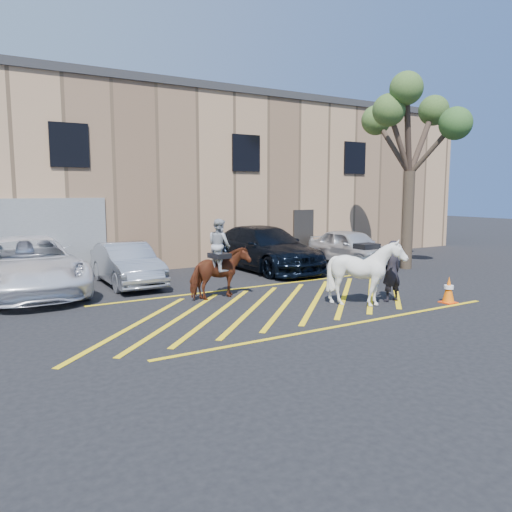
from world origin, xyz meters
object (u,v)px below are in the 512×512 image
car_white_pickup (28,265)px  traffic_cone (449,290)px  saddled_white (366,272)px  handler (392,271)px  car_white_suv (351,247)px  tree (411,121)px  mounted_bay (220,267)px  car_blue_suv (265,248)px  car_silver_sedan (127,264)px

car_white_pickup → traffic_cone: size_ratio=8.36×
saddled_white → handler: bearing=2.6°
car_white_suv → tree: (1.00, -2.07, 4.97)m
car_white_pickup → mounted_bay: mounted_bay is taller
saddled_white → tree: (5.93, 3.95, 4.79)m
handler → saddled_white: saddled_white is taller
car_white_pickup → car_blue_suv: car_white_pickup is taller
handler → traffic_cone: handler is taller
car_silver_sedan → tree: 11.81m
car_blue_suv → car_white_suv: size_ratio=1.35×
car_white_suv → tree: bearing=-63.7°
car_blue_suv → handler: size_ratio=3.39×
handler → mounted_bay: (-3.90, 2.78, 0.07)m
mounted_bay → traffic_cone: bearing=-36.3°
traffic_cone → tree: 8.13m
mounted_bay → traffic_cone: size_ratio=3.12×
car_silver_sedan → traffic_cone: car_silver_sedan is taller
handler → mounted_bay: bearing=-31.3°
traffic_cone → car_blue_suv: bearing=98.9°
car_white_pickup → car_silver_sedan: car_white_pickup is taller
car_blue_suv → handler: bearing=-91.6°
car_white_pickup → saddled_white: saddled_white is taller
car_silver_sedan → car_white_suv: (9.44, -0.25, 0.04)m
car_silver_sedan → car_blue_suv: car_blue_suv is taller
car_silver_sedan → handler: size_ratio=2.44×
handler → mounted_bay: 4.79m
saddled_white → car_white_suv: bearing=50.7°
car_white_pickup → car_blue_suv: (8.46, 0.16, -0.01)m
car_white_pickup → mounted_bay: size_ratio=2.68×
mounted_bay → tree: bearing=7.3°
saddled_white → car_blue_suv: bearing=81.2°
car_white_pickup → tree: bearing=-10.1°
car_white_pickup → handler: handler is taller
tree → car_silver_sedan: bearing=167.5°
car_silver_sedan → traffic_cone: (6.70, -7.20, -0.32)m
car_silver_sedan → saddled_white: size_ratio=2.31×
car_silver_sedan → mounted_bay: mounted_bay is taller
mounted_bay → saddled_white: bearing=-44.2°
handler → car_white_suv: bearing=-119.2°
car_white_suv → mounted_bay: bearing=-157.3°
car_white_pickup → car_silver_sedan: size_ratio=1.47×
mounted_bay → traffic_cone: 6.35m
saddled_white → tree: tree is taller
mounted_bay → car_silver_sedan: bearing=115.0°
car_blue_suv → mounted_bay: size_ratio=2.53×
car_blue_suv → car_white_suv: car_blue_suv is taller
car_blue_suv → saddled_white: size_ratio=3.20×
car_silver_sedan → car_white_suv: car_white_suv is taller
car_white_pickup → traffic_cone: 12.12m
car_white_pickup → saddled_white: bearing=-40.4°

